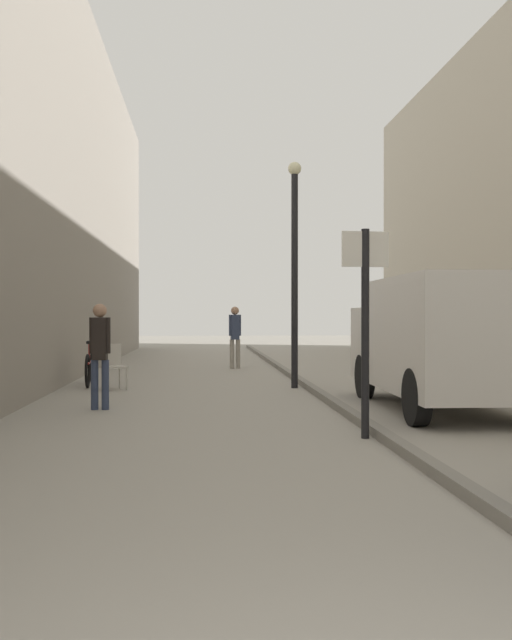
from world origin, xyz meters
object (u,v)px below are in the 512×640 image
pedestrian_main_foreground (235,333)px  lamp_post (295,259)px  cafe_chair_near_window (113,363)px  street_sign_post (365,314)px  delivery_van (442,339)px  bicycle_leaning (90,368)px  pedestrian_mid_block (100,348)px

pedestrian_main_foreground → lamp_post: (0.99, -5.53, 1.69)m
cafe_chair_near_window → street_sign_post: bearing=94.0°
delivery_van → lamp_post: size_ratio=1.03×
pedestrian_main_foreground → lamp_post: 5.86m
pedestrian_main_foreground → street_sign_post: bearing=-91.1°
street_sign_post → bicycle_leaning: 8.28m
pedestrian_mid_block → lamp_post: 5.08m
street_sign_post → lamp_post: lamp_post is taller
delivery_van → lamp_post: 4.38m
delivery_van → lamp_post: (-1.91, 3.61, 1.57)m
bicycle_leaning → cafe_chair_near_window: size_ratio=1.88×
street_sign_post → lamp_post: (-0.07, 6.09, 1.18)m
lamp_post → pedestrian_mid_block: bearing=-138.9°
pedestrian_main_foreground → cafe_chair_near_window: pedestrian_main_foreground is taller
pedestrian_main_foreground → cafe_chair_near_window: 6.23m
bicycle_leaning → lamp_post: bearing=-13.9°
pedestrian_mid_block → delivery_van: 5.53m
delivery_van → street_sign_post: 3.11m
delivery_van → street_sign_post: (-1.84, -2.48, 0.39)m
bicycle_leaning → cafe_chair_near_window: bicycle_leaning is taller
lamp_post → cafe_chair_near_window: (-3.78, -0.03, -2.18)m
pedestrian_mid_block → delivery_van: bearing=-1.6°
street_sign_post → lamp_post: bearing=-94.4°
delivery_van → bicycle_leaning: bearing=145.9°
pedestrian_main_foreground → bicycle_leaning: bearing=-131.9°
cafe_chair_near_window → lamp_post: bearing=152.0°
street_sign_post → cafe_chair_near_window: size_ratio=2.77×
lamp_post → street_sign_post: bearing=-89.3°
pedestrian_mid_block → street_sign_post: 4.74m
pedestrian_main_foreground → pedestrian_mid_block: 9.05m
pedestrian_mid_block → bicycle_leaning: bearing=104.4°
pedestrian_main_foreground → pedestrian_mid_block: size_ratio=1.04×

